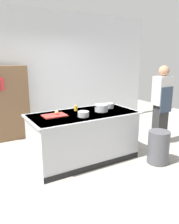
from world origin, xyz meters
The scene contains 12 objects.
ground_plane centered at (0.00, 0.00, 0.00)m, with size 10.00×10.00×0.00m, color #9E9991.
back_wall centered at (0.00, 2.10, 1.50)m, with size 6.40×0.12×3.00m, color silver.
counter_island centered at (0.00, 0.00, 0.47)m, with size 1.98×0.98×0.90m.
cutting_board centered at (-0.52, 0.09, 0.91)m, with size 0.40×0.28×0.02m, color red.
onion centered at (-0.47, 0.11, 0.96)m, with size 0.07×0.07×0.07m, color tan.
stock_pot centered at (0.37, -0.03, 0.97)m, with size 0.32×0.25×0.13m.
sauce_pan centered at (0.66, 0.12, 0.95)m, with size 0.25×0.19×0.09m.
mixing_bowl centered at (-0.10, -0.19, 0.95)m, with size 0.19×0.19×0.09m, color #B7BABF.
juice_cup centered at (-0.02, 0.25, 0.95)m, with size 0.07×0.07×0.10m, color yellow.
trash_bin centered at (1.10, -0.82, 0.30)m, with size 0.38×0.38×0.61m, color #4C4C51.
person_chef centered at (1.81, -0.19, 0.91)m, with size 0.38×0.25×1.72m.
bookshelf centered at (-1.06, 1.80, 0.85)m, with size 1.10×0.31×1.70m.
Camera 1 is at (-1.91, -3.46, 1.93)m, focal length 36.19 mm.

